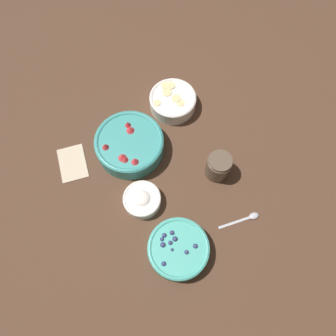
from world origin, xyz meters
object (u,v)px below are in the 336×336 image
Objects in this scene: bowl_strawberries at (129,144)px; jar_chocolate at (218,167)px; bowl_bananas at (173,101)px; bowl_cream at (142,200)px; bowl_blueberries at (178,249)px.

jar_chocolate is (0.20, 0.24, 0.00)m from bowl_strawberries.
bowl_bananas reaches higher than bowl_cream.
bowl_strawberries is 1.92× the size of bowl_cream.
jar_chocolate is at bearing 88.77° from bowl_cream.
bowl_blueberries reaches higher than bowl_bananas.
bowl_cream is 1.27× the size of jar_chocolate.
bowl_cream is (0.30, -0.25, -0.01)m from bowl_bananas.
bowl_cream is at bearing -91.23° from jar_chocolate.
jar_chocolate is at bearing 128.46° from bowl_blueberries.
bowl_cream is at bearing -10.49° from bowl_strawberries.
bowl_cream is (0.20, -0.04, -0.02)m from bowl_strawberries.
bowl_strawberries is at bearing -130.33° from jar_chocolate.
bowl_strawberries is 0.31m from jar_chocolate.
bowl_bananas is 1.38× the size of bowl_cream.
bowl_strawberries is 0.20m from bowl_cream.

